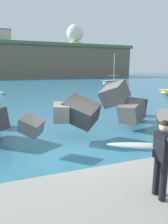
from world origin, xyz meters
TOP-DOWN VIEW (x-y plane):
  - ground_plane at (0.00, 0.00)m, footprint 400.00×400.00m
  - walkway_path at (0.00, -4.00)m, footprint 48.00×4.40m
  - breakwater_jetty at (0.49, 2.23)m, footprint 32.17×7.15m
  - surfer_with_board at (0.67, -3.44)m, footprint 2.11×1.22m
  - boat_near_centre at (16.14, 28.44)m, footprint 5.80×3.90m
  - mooring_buoy_middle at (-3.74, 20.09)m, footprint 0.44×0.44m
  - headland_bluff at (-5.61, 93.29)m, footprint 106.74×44.81m
  - radar_dome at (26.50, 87.74)m, footprint 7.96×7.96m
  - station_building_central at (-5.11, 89.05)m, footprint 6.15×5.39m

SIDE VIEW (x-z plane):
  - ground_plane at x=0.00m, z-range 0.00..0.00m
  - walkway_path at x=0.00m, z-range 0.00..0.24m
  - mooring_buoy_middle at x=-3.74m, z-range 0.00..0.44m
  - boat_near_centre at x=16.14m, z-range -2.51..3.73m
  - breakwater_jetty at x=0.49m, z-range -0.34..2.24m
  - surfer_with_board at x=0.67m, z-range 0.39..2.16m
  - headland_bluff at x=-5.61m, z-range 0.02..13.61m
  - station_building_central at x=-5.11m, z-range 13.60..20.17m
  - radar_dome at x=26.50m, z-range 14.10..24.77m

